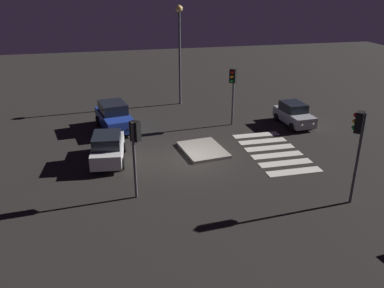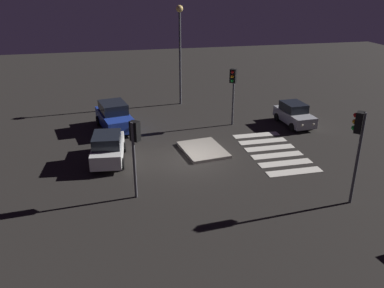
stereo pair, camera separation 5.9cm
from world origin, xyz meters
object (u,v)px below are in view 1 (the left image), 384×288
(traffic_light_west, at_px, (135,141))
(traffic_light_south, at_px, (358,135))
(traffic_island, at_px, (203,150))
(car_blue, at_px, (114,117))
(car_white, at_px, (108,148))
(street_lamp, at_px, (179,39))
(car_silver, at_px, (294,114))
(traffic_light_east, at_px, (233,83))

(traffic_light_west, bearing_deg, traffic_light_south, -61.22)
(traffic_light_west, bearing_deg, traffic_island, 0.71)
(car_blue, xyz_separation_m, car_white, (-5.40, 0.63, -0.08))
(car_white, bearing_deg, street_lamp, -25.23)
(traffic_light_south, bearing_deg, car_white, 12.41)
(traffic_light_south, bearing_deg, car_silver, -57.03)
(car_white, relative_size, traffic_light_south, 0.92)
(car_blue, relative_size, traffic_light_east, 1.11)
(car_silver, bearing_deg, traffic_light_west, -60.28)
(car_white, distance_m, traffic_light_west, 5.08)
(traffic_island, distance_m, traffic_light_east, 6.05)
(traffic_light_west, height_order, street_lamp, street_lamp)
(traffic_light_south, distance_m, traffic_light_west, 10.15)
(traffic_island, distance_m, traffic_light_west, 7.06)
(car_blue, relative_size, traffic_light_south, 1.02)
(car_silver, bearing_deg, traffic_light_east, -104.47)
(car_silver, xyz_separation_m, traffic_light_west, (-7.86, 12.17, 2.16))
(car_silver, bearing_deg, street_lamp, -138.36)
(car_silver, height_order, traffic_light_south, traffic_light_south)
(traffic_light_west, bearing_deg, street_lamp, 25.87)
(traffic_island, height_order, street_lamp, street_lamp)
(traffic_light_west, xyz_separation_m, street_lamp, (14.94, -5.15, 2.49))
(car_white, height_order, traffic_light_west, traffic_light_west)
(car_blue, xyz_separation_m, street_lamp, (5.09, -5.79, 4.50))
(traffic_light_east, relative_size, traffic_light_west, 1.06)
(traffic_light_south, relative_size, traffic_light_east, 1.09)
(car_silver, relative_size, car_white, 0.91)
(car_blue, relative_size, car_silver, 1.21)
(street_lamp, bearing_deg, traffic_light_south, -165.51)
(car_silver, bearing_deg, car_white, -78.88)
(traffic_light_east, distance_m, street_lamp, 7.07)
(traffic_island, xyz_separation_m, traffic_light_west, (-4.63, 4.50, 2.86))
(traffic_light_south, bearing_deg, street_lamp, -29.70)
(traffic_light_east, bearing_deg, traffic_island, 0.83)
(traffic_island, distance_m, car_white, 5.82)
(car_silver, distance_m, traffic_light_east, 5.13)
(traffic_island, bearing_deg, street_lamp, -3.63)
(traffic_island, xyz_separation_m, traffic_light_east, (4.13, -3.21, 3.05))
(car_blue, xyz_separation_m, traffic_light_west, (-9.85, -0.64, 2.02))
(traffic_light_east, height_order, street_lamp, street_lamp)
(car_white, relative_size, street_lamp, 0.52)
(car_blue, height_order, traffic_light_east, traffic_light_east)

